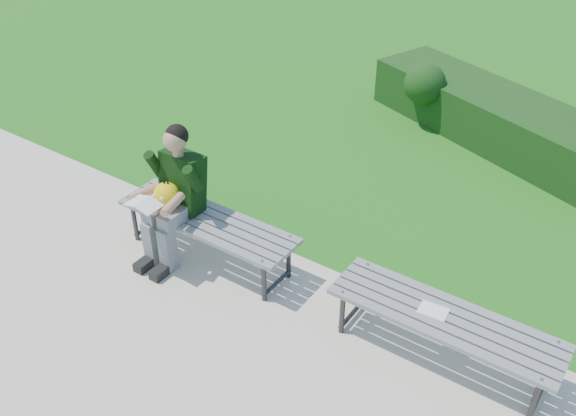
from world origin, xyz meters
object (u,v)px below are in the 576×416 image
seated_boy (173,191)px  hedge (511,119)px  bench_left (207,224)px  paper_sheet (433,311)px  bench_right (444,321)px

seated_boy → hedge: bearing=64.2°
bench_left → paper_sheet: bench_left is taller
hedge → seated_boy: 4.37m
bench_left → bench_right: size_ratio=1.00×
bench_right → paper_sheet: size_ratio=7.75×
bench_left → seated_boy: 0.43m
hedge → seated_boy: seated_boy is taller
hedge → bench_right: size_ratio=2.11×
paper_sheet → bench_right: bearing=0.0°
hedge → paper_sheet: bearing=-80.7°
bench_left → bench_right: 2.32m
bench_left → seated_boy: bearing=-162.5°
hedge → seated_boy: bearing=-115.8°
bench_right → bench_left: bearing=-178.9°
hedge → paper_sheet: size_ratio=16.38×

